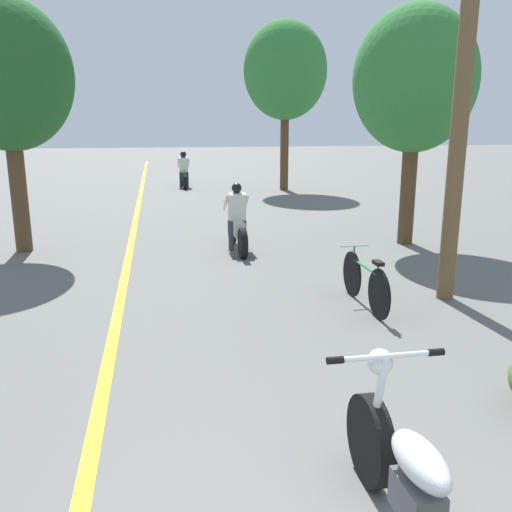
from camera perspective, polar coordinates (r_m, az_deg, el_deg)
The scene contains 9 objects.
lane_stripe_center at distance 14.76m, azimuth -12.59°, elevation 3.58°, with size 0.14×48.00×0.01m, color yellow.
utility_pole at distance 8.19m, azimuth 20.87°, elevation 15.60°, with size 1.10×0.24×5.65m.
roadside_tree_right_near at distance 11.97m, azimuth 16.41°, elevation 17.27°, with size 2.55×2.29×4.87m.
roadside_tree_right_far at distance 21.38m, azimuth 3.11°, elevation 18.85°, with size 3.14×2.82×6.27m.
roadside_tree_left at distance 11.78m, azimuth -24.75°, elevation 16.75°, with size 2.48×2.23×4.85m.
motorcycle_foreground at distance 3.60m, azimuth 16.36°, elevation -22.45°, with size 0.81×2.08×1.08m.
motorcycle_rider_lead at distance 11.07m, azimuth -2.00°, elevation 3.28°, with size 0.50×2.06×1.37m.
motorcycle_rider_far at distance 22.44m, azimuth -7.60°, elevation 8.58°, with size 0.50×2.13×1.45m.
bicycle_parked at distance 7.75m, azimuth 11.39°, elevation -2.68°, with size 0.44×1.70×0.80m.
Camera 1 is at (-1.10, -1.34, 2.52)m, focal length 38.00 mm.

